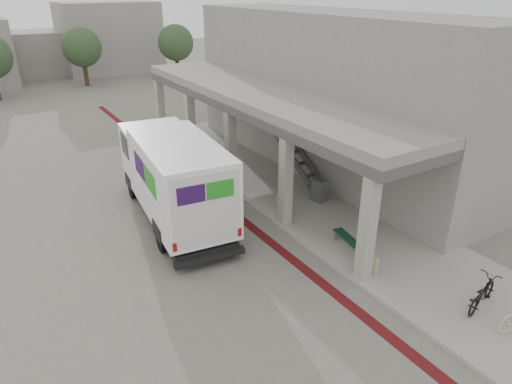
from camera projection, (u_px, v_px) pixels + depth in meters
ground at (242, 247)px, 15.28m from camera, size 120.00×120.00×0.00m
bike_lane_stripe at (238, 216)px, 17.30m from camera, size 0.35×40.00×0.01m
sidewalk at (333, 216)px, 17.17m from camera, size 4.40×28.00×0.12m
transit_building at (321, 96)px, 20.62m from camera, size 7.60×17.00×7.00m
distant_backdrop at (11, 50)px, 40.53m from camera, size 28.00×10.00×6.50m
tree_mid at (82, 48)px, 38.11m from camera, size 3.20×3.20×4.80m
tree_right at (176, 43)px, 41.16m from camera, size 3.20×3.20×4.80m
fedex_truck at (173, 176)px, 16.45m from camera, size 3.12×7.79×3.24m
bench at (350, 242)px, 14.82m from camera, size 0.62×1.64×0.38m
bollard_near at (374, 264)px, 13.68m from camera, size 0.36×0.36×0.54m
bollard_far at (281, 201)px, 17.58m from camera, size 0.39×0.39×0.58m
utility_cabinet at (319, 190)px, 18.08m from camera, size 0.51×0.62×0.92m
bicycle_black at (482, 293)px, 12.12m from camera, size 1.71×0.93×0.86m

